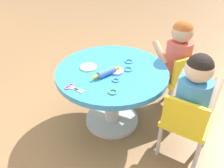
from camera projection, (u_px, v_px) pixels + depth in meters
ground_plane at (112, 120)px, 2.04m from camera, size 10.00×10.00×0.00m
craft_table at (112, 84)px, 1.83m from camera, size 0.83×0.83×0.50m
child_chair_left at (186, 122)px, 1.58m from camera, size 0.42×0.42×0.54m
seated_child_left at (194, 91)px, 1.48m from camera, size 0.44×0.42×0.51m
child_chair_right at (177, 77)px, 2.04m from camera, size 0.38×0.38×0.54m
seated_child_right at (179, 51)px, 1.94m from camera, size 0.41×0.36×0.51m
rolling_pin at (106, 72)px, 1.68m from camera, size 0.14×0.21×0.05m
craft_scissors at (72, 88)px, 1.56m from camera, size 0.12×0.14×0.01m
playdough_blob_0 at (117, 71)px, 1.73m from camera, size 0.10×0.10×0.01m
playdough_blob_1 at (89, 67)px, 1.78m from camera, size 0.13×0.13×0.01m
cookie_cutter_0 at (116, 80)px, 1.63m from camera, size 0.05×0.05×0.01m
cookie_cutter_1 at (129, 61)px, 1.85m from camera, size 0.07×0.07×0.01m
cookie_cutter_2 at (128, 69)px, 1.76m from camera, size 0.07×0.07×0.01m
cookie_cutter_3 at (113, 92)px, 1.52m from camera, size 0.06×0.06×0.01m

